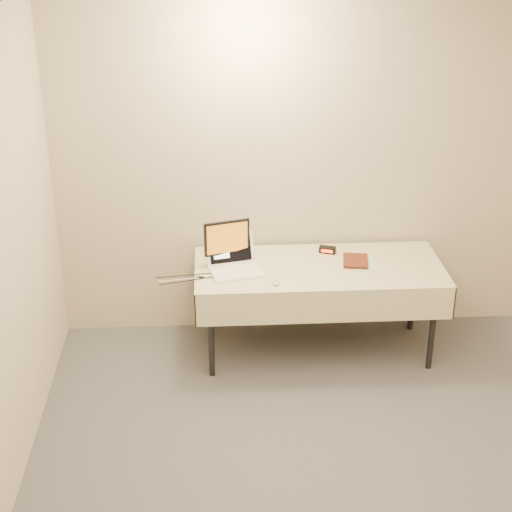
{
  "coord_description": "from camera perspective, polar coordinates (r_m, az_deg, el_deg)",
  "views": [
    {
      "loc": [
        -0.79,
        -3.2,
        3.28
      ],
      "look_at": [
        -0.48,
        1.99,
        0.86
      ],
      "focal_mm": 55.0,
      "sensor_mm": 36.0,
      "label": 1
    }
  ],
  "objects": [
    {
      "name": "clicker",
      "position": [
        5.6,
        1.46,
        -1.91
      ],
      "size": [
        0.06,
        0.11,
        0.03
      ],
      "primitive_type": "ellipsoid",
      "rotation": [
        0.0,
        0.0,
        -0.11
      ],
      "color": "silver",
      "rests_on": "table"
    },
    {
      "name": "back_wall",
      "position": [
        6.07,
        4.24,
        6.35
      ],
      "size": [
        4.0,
        0.1,
        2.7
      ],
      "primitive_type": "cube",
      "color": "beige",
      "rests_on": "ground"
    },
    {
      "name": "laptop",
      "position": [
        5.78,
        -1.65,
        -0.48
      ],
      "size": [
        0.42,
        0.4,
        0.24
      ],
      "rotation": [
        0.0,
        0.0,
        0.23
      ],
      "color": "white",
      "rests_on": "table"
    },
    {
      "name": "monitor",
      "position": [
        5.79,
        -2.13,
        1.19
      ],
      "size": [
        0.34,
        0.15,
        0.36
      ],
      "rotation": [
        0.0,
        0.0,
        0.28
      ],
      "color": "black",
      "rests_on": "table"
    },
    {
      "name": "usb_dongle",
      "position": [
        5.7,
        -4.09,
        -1.55
      ],
      "size": [
        0.06,
        0.03,
        0.01
      ],
      "primitive_type": "cube",
      "rotation": [
        0.0,
        0.0,
        -0.23
      ],
      "color": "black",
      "rests_on": "table"
    },
    {
      "name": "paper_form",
      "position": [
        6.01,
        8.02,
        -0.33
      ],
      "size": [
        0.14,
        0.29,
        0.0
      ],
      "primitive_type": "cube",
      "rotation": [
        0.0,
        0.0,
        -0.09
      ],
      "color": "#C1E8B9",
      "rests_on": "table"
    },
    {
      "name": "table",
      "position": [
        5.91,
        4.59,
        -1.28
      ],
      "size": [
        1.86,
        0.81,
        0.74
      ],
      "color": "black",
      "rests_on": "ground"
    },
    {
      "name": "alarm_clock",
      "position": [
        6.09,
        5.22,
        0.45
      ],
      "size": [
        0.14,
        0.09,
        0.05
      ],
      "rotation": [
        0.0,
        0.0,
        -0.34
      ],
      "color": "black",
      "rests_on": "table"
    },
    {
      "name": "book",
      "position": [
        5.92,
        6.42,
        0.66
      ],
      "size": [
        0.18,
        0.05,
        0.25
      ],
      "primitive_type": "imported",
      "rotation": [
        0.0,
        0.0,
        -0.16
      ],
      "color": "maroon",
      "rests_on": "table"
    }
  ]
}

